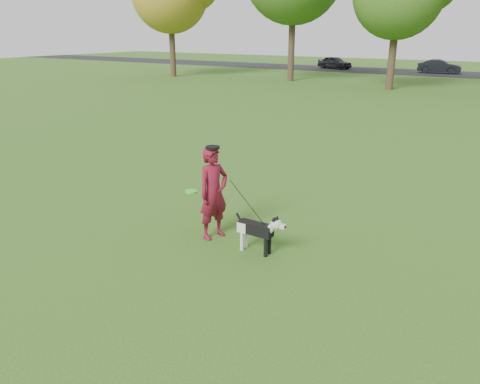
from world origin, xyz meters
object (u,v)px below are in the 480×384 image
Objects in this scene: dog at (259,229)px; car_left at (335,62)px; man at (214,193)px; car_mid at (439,66)px.

dog is 0.28× the size of car_left.
man reaches higher than car_left.
car_left is 9.96m from car_mid.
dog is at bearing -144.89° from car_left.
car_left is (-14.44, 39.76, 0.16)m from dog.
dog is 42.30m from car_left.
man is 0.48× the size of car_mid.
dog is at bearing -179.06° from car_mid.
man reaches higher than dog.
dog is 40.01m from car_mid.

